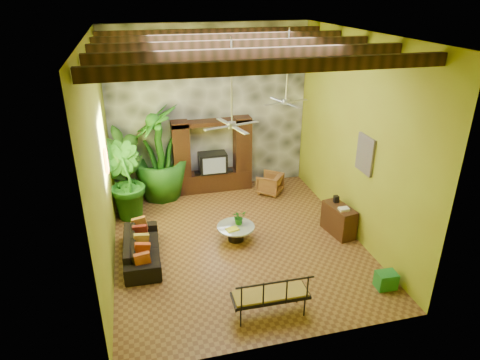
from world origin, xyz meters
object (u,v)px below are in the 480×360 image
object	(u,v)px
tall_plant_b	(124,182)
iron_bench	(272,294)
ceiling_fan_front	(232,116)
coffee_table	(236,231)
sofa	(142,248)
side_console	(339,220)
entertainment_center	(213,161)
ceiling_fan_back	(286,94)
tall_plant_c	(159,153)
wicker_armchair	(270,183)
tall_plant_a	(125,168)
green_bin	(386,280)

from	to	relation	value
tall_plant_b	iron_bench	size ratio (longest dim) A/B	1.41
ceiling_fan_front	coffee_table	world-z (taller)	ceiling_fan_front
tall_plant_b	coffee_table	world-z (taller)	tall_plant_b
sofa	side_console	size ratio (longest dim) A/B	2.11
entertainment_center	ceiling_fan_front	bearing A→B (deg)	-93.24
ceiling_fan_back	tall_plant_c	distance (m)	4.19
ceiling_fan_front	iron_bench	xyz separation A→B (m)	(0.20, -2.39, -2.86)
wicker_armchair	iron_bench	xyz separation A→B (m)	(-1.66, -5.25, 0.22)
entertainment_center	tall_plant_b	bearing A→B (deg)	-157.29
ceiling_fan_front	side_console	xyz separation A→B (m)	(2.85, 0.14, -3.01)
entertainment_center	sofa	bearing A→B (deg)	-125.19
coffee_table	iron_bench	world-z (taller)	iron_bench
ceiling_fan_front	tall_plant_c	size ratio (longest dim) A/B	0.65
entertainment_center	tall_plant_b	xyz separation A→B (m)	(-2.65, -1.11, 0.10)
entertainment_center	tall_plant_b	world-z (taller)	entertainment_center
iron_bench	entertainment_center	bearing A→B (deg)	90.97
side_console	ceiling_fan_front	bearing A→B (deg)	172.87
tall_plant_c	ceiling_fan_back	bearing A→B (deg)	-29.95
ceiling_fan_front	tall_plant_a	world-z (taller)	ceiling_fan_front
coffee_table	ceiling_fan_back	bearing A→B (deg)	34.93
entertainment_center	coffee_table	size ratio (longest dim) A/B	2.53
tall_plant_b	side_console	size ratio (longest dim) A/B	2.17
ceiling_fan_front	side_console	size ratio (longest dim) A/B	1.90
entertainment_center	tall_plant_a	distance (m)	2.67
tall_plant_b	sofa	bearing A→B (deg)	-82.14
green_bin	sofa	bearing A→B (deg)	154.74
tall_plant_a	tall_plant_b	distance (m)	0.65
tall_plant_b	green_bin	xyz separation A→B (m)	(5.30, -4.57, -0.88)
wicker_armchair	entertainment_center	bearing A→B (deg)	-72.81
coffee_table	entertainment_center	bearing A→B (deg)	89.80
wicker_armchair	iron_bench	size ratio (longest dim) A/B	0.46
side_console	entertainment_center	bearing A→B (deg)	117.98
ceiling_fan_back	tall_plant_c	bearing A→B (deg)	150.05
green_bin	tall_plant_a	bearing A→B (deg)	135.34
wicker_armchair	side_console	world-z (taller)	side_console
ceiling_fan_front	tall_plant_b	distance (m)	4.17
wicker_armchair	tall_plant_a	xyz separation A→B (m)	(-4.28, 0.21, 0.87)
ceiling_fan_front	ceiling_fan_back	xyz separation A→B (m)	(1.80, 1.60, 0.00)
entertainment_center	side_console	size ratio (longest dim) A/B	2.46
tall_plant_c	iron_bench	distance (m)	6.12
tall_plant_b	iron_bench	world-z (taller)	tall_plant_b
ceiling_fan_front	iron_bench	world-z (taller)	ceiling_fan_front
sofa	side_console	bearing A→B (deg)	-89.34
wicker_armchair	green_bin	size ratio (longest dim) A/B	1.65
wicker_armchair	tall_plant_b	distance (m)	4.39
tall_plant_a	side_console	bearing A→B (deg)	-29.00
tall_plant_c	iron_bench	size ratio (longest dim) A/B	1.89
iron_bench	side_console	distance (m)	3.67
tall_plant_a	entertainment_center	bearing A→B (deg)	10.18
entertainment_center	coffee_table	bearing A→B (deg)	-90.20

